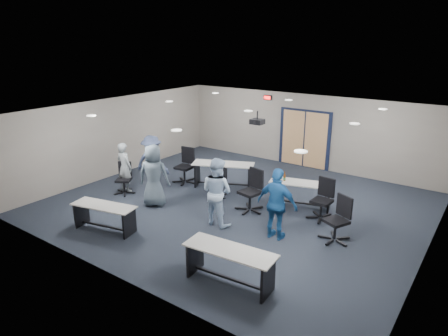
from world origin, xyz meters
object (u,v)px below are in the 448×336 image
Objects in this scene: person_lightblue at (217,192)px; person_plaid at (154,176)px; chair_back_b at (218,183)px; chair_back_a at (184,166)px; person_back at (152,163)px; table_front_left at (104,213)px; table_back_right at (301,190)px; chair_back_d at (322,200)px; chair_loose_left at (124,179)px; table_front_right at (230,260)px; chair_back_c at (250,191)px; person_navy at (277,204)px; chair_loose_right at (336,219)px; table_back_left at (223,171)px; person_gray at (124,167)px.

person_plaid is at bearing 6.53° from person_lightblue.
chair_back_b is 0.51× the size of person_plaid.
person_back reaches higher than chair_back_a.
table_front_left is 5.40m from table_back_right.
chair_back_d is at bearing -45.37° from table_back_right.
chair_back_b is at bearing -0.63° from chair_loose_left.
table_back_right reaches higher than table_front_left.
chair_back_b is at bearing -19.55° from chair_back_a.
table_front_right is 1.59× the size of chair_back_c.
chair_back_a is 1.69m from chair_back_b.
table_front_left is at bearing 29.83° from person_navy.
person_navy reaches higher than chair_back_d.
chair_back_c reaches higher than chair_loose_right.
chair_back_b is 0.51× the size of person_lightblue.
chair_loose_right reaches higher than table_back_left.
chair_loose_right is at bearing -57.81° from table_back_right.
person_lightblue reaches higher than chair_back_a.
person_navy is 1.01× the size of person_back.
person_plaid reaches higher than table_back_right.
table_back_right is (-0.49, 4.30, -0.01)m from table_front_right.
chair_loose_left is 0.54× the size of person_plaid.
table_front_right is 5.75m from chair_loose_left.
table_back_left is 3.11m from person_gray.
table_back_right is 5.39m from chair_loose_left.
chair_back_b is 3.19m from chair_back_d.
chair_loose_right is at bearing -42.77° from table_back_left.
person_plaid reaches higher than table_front_left.
table_front_left is 5.61m from chair_back_d.
table_front_left is at bearing -96.49° from chair_back_b.
table_front_right is 4.43m from person_plaid.
chair_back_b is at bearing 124.60° from table_front_right.
person_back is (-4.46, -1.43, 0.37)m from table_back_right.
person_plaid reaches higher than person_gray.
table_back_left is 1.30× the size of person_gray.
chair_back_c is 0.66× the size of person_plaid.
chair_loose_left is at bearing -29.76° from person_plaid.
table_back_right is at bearing -5.97° from chair_loose_left.
person_plaid reaches higher than chair_back_c.
table_front_left is 2.47m from chair_loose_left.
table_front_left is 1.57× the size of chair_loose_right.
person_gray is at bearing -162.10° from table_back_left.
table_front_left is 3.89m from chair_back_c.
person_navy is at bearing -15.87° from chair_back_b.
chair_back_c is (1.34, -0.31, 0.14)m from chair_back_b.
chair_back_c is at bearing 173.09° from person_back.
person_lightblue is at bearing -44.42° from chair_back_b.
table_front_right is at bearing -98.85° from table_back_right.
person_navy is at bearing -58.89° from table_back_left.
table_back_left is at bearing -133.47° from person_plaid.
table_front_left is at bearing 99.18° from person_back.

